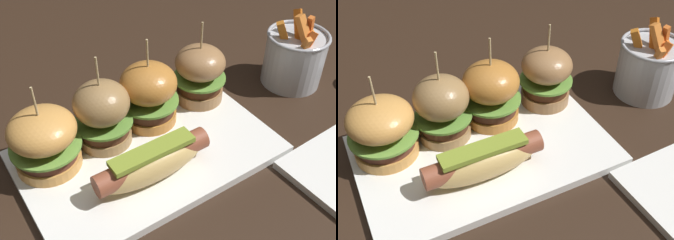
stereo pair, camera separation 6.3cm
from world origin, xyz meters
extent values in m
plane|color=black|center=(0.00, 0.00, 0.00)|extent=(3.00, 3.00, 0.00)
cube|color=white|center=(0.00, 0.00, 0.01)|extent=(0.38, 0.24, 0.01)
ellipsoid|color=tan|center=(-0.02, -0.05, 0.04)|extent=(0.16, 0.05, 0.05)
cylinder|color=brown|center=(-0.02, -0.05, 0.04)|extent=(0.17, 0.03, 0.03)
cube|color=olive|center=(-0.02, -0.05, 0.06)|extent=(0.12, 0.03, 0.01)
cylinder|color=#D59448|center=(-0.13, 0.05, 0.02)|extent=(0.09, 0.09, 0.02)
cylinder|color=brown|center=(-0.13, 0.05, 0.04)|extent=(0.09, 0.09, 0.02)
cylinder|color=#6B9E3D|center=(-0.13, 0.05, 0.05)|extent=(0.10, 0.10, 0.00)
ellipsoid|color=#D59448|center=(-0.13, 0.05, 0.08)|extent=(0.10, 0.10, 0.05)
cylinder|color=tan|center=(-0.13, 0.05, 0.12)|extent=(0.00, 0.00, 0.06)
cylinder|color=#997345|center=(-0.04, 0.05, 0.02)|extent=(0.08, 0.08, 0.02)
cylinder|color=#4B2A19|center=(-0.04, 0.05, 0.04)|extent=(0.08, 0.08, 0.02)
cylinder|color=#609338|center=(-0.04, 0.05, 0.05)|extent=(0.09, 0.09, 0.00)
ellipsoid|color=#997345|center=(-0.04, 0.05, 0.09)|extent=(0.08, 0.08, 0.06)
cylinder|color=tan|center=(-0.04, 0.05, 0.13)|extent=(0.00, 0.00, 0.06)
cylinder|color=#B9742F|center=(0.04, 0.06, 0.02)|extent=(0.09, 0.09, 0.02)
cylinder|color=#49281A|center=(0.04, 0.06, 0.04)|extent=(0.08, 0.08, 0.02)
cylinder|color=#609338|center=(0.04, 0.06, 0.05)|extent=(0.09, 0.09, 0.00)
ellipsoid|color=#B9742F|center=(0.04, 0.06, 0.09)|extent=(0.09, 0.09, 0.06)
cylinder|color=tan|center=(0.04, 0.06, 0.13)|extent=(0.00, 0.00, 0.06)
cylinder|color=#9A6D43|center=(0.14, 0.06, 0.02)|extent=(0.08, 0.08, 0.02)
cylinder|color=#452312|center=(0.14, 0.06, 0.04)|extent=(0.08, 0.08, 0.02)
cylinder|color=#609338|center=(0.14, 0.06, 0.06)|extent=(0.09, 0.09, 0.00)
ellipsoid|color=#9A6D43|center=(0.14, 0.06, 0.08)|extent=(0.08, 0.08, 0.05)
cylinder|color=tan|center=(0.14, 0.06, 0.13)|extent=(0.00, 0.00, 0.06)
cylinder|color=#B7BABF|center=(0.32, 0.02, 0.05)|extent=(0.11, 0.11, 0.09)
torus|color=#A8AAB2|center=(0.32, 0.02, 0.10)|extent=(0.11, 0.11, 0.01)
cube|color=orange|center=(0.31, -0.01, 0.08)|extent=(0.02, 0.03, 0.06)
cube|color=orange|center=(0.30, 0.03, 0.09)|extent=(0.04, 0.03, 0.07)
cube|color=orange|center=(0.31, -0.01, 0.09)|extent=(0.04, 0.02, 0.06)
cube|color=#C96118|center=(0.32, 0.02, 0.10)|extent=(0.04, 0.06, 0.08)
cube|color=orange|center=(0.32, 0.00, 0.10)|extent=(0.03, 0.05, 0.09)
cube|color=orange|center=(0.33, 0.01, 0.08)|extent=(0.02, 0.03, 0.06)
cube|color=#D16123|center=(0.33, 0.01, 0.10)|extent=(0.03, 0.02, 0.08)
camera|label=1|loc=(-0.23, -0.40, 0.47)|focal=45.77mm
camera|label=2|loc=(-0.18, -0.43, 0.47)|focal=45.77mm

